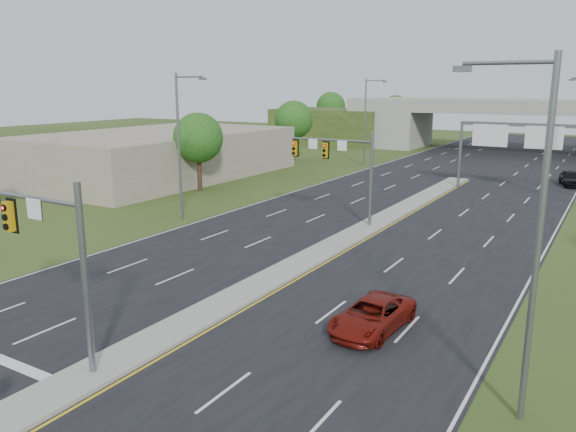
# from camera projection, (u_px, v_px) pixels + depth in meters

# --- Properties ---
(ground) EXTENTS (240.00, 240.00, 0.00)m
(ground) POSITION_uv_depth(u_px,v_px,m) (93.00, 375.00, 19.99)
(ground) COLOR #2A3F16
(ground) RESTS_ON ground
(road) EXTENTS (24.00, 160.00, 0.02)m
(road) POSITION_uv_depth(u_px,v_px,m) (414.00, 203.00, 49.21)
(road) COLOR black
(road) RESTS_ON ground
(median) EXTENTS (2.00, 54.00, 0.16)m
(median) POSITION_uv_depth(u_px,v_px,m) (358.00, 232.00, 39.17)
(median) COLOR gray
(median) RESTS_ON road
(lane_markings) EXTENTS (23.72, 160.00, 0.01)m
(lane_markings) POSITION_uv_depth(u_px,v_px,m) (382.00, 216.00, 44.43)
(lane_markings) COLOR gold
(lane_markings) RESTS_ON road
(signal_mast_near) EXTENTS (6.62, 0.60, 7.00)m
(signal_mast_near) POSITION_uv_depth(u_px,v_px,m) (38.00, 240.00, 20.00)
(signal_mast_near) COLOR slate
(signal_mast_near) RESTS_ON ground
(signal_mast_far) EXTENTS (6.62, 0.60, 7.00)m
(signal_mast_far) POSITION_uv_depth(u_px,v_px,m) (342.00, 161.00, 40.87)
(signal_mast_far) COLOR slate
(signal_mast_far) RESTS_ON ground
(sign_gantry) EXTENTS (11.58, 0.44, 6.67)m
(sign_gantry) POSITION_uv_depth(u_px,v_px,m) (520.00, 138.00, 52.96)
(sign_gantry) COLOR slate
(sign_gantry) RESTS_ON ground
(overpass) EXTENTS (80.00, 14.00, 8.10)m
(overpass) POSITION_uv_depth(u_px,v_px,m) (511.00, 129.00, 85.98)
(overpass) COLOR gray
(overpass) RESTS_ON ground
(lightpole_l_mid) EXTENTS (2.85, 0.25, 11.00)m
(lightpole_l_mid) POSITION_uv_depth(u_px,v_px,m) (181.00, 140.00, 41.98)
(lightpole_l_mid) COLOR slate
(lightpole_l_mid) RESTS_ON ground
(lightpole_l_far) EXTENTS (2.85, 0.25, 11.00)m
(lightpole_l_far) POSITION_uv_depth(u_px,v_px,m) (366.00, 118.00, 71.20)
(lightpole_l_far) COLOR slate
(lightpole_l_far) RESTS_ON ground
(lightpole_r_near) EXTENTS (2.85, 0.25, 11.00)m
(lightpole_r_near) POSITION_uv_depth(u_px,v_px,m) (532.00, 227.00, 16.12)
(lightpole_r_near) COLOR slate
(lightpole_r_near) RESTS_ON ground
(tree_l_near) EXTENTS (4.80, 4.80, 7.60)m
(tree_l_near) POSITION_uv_depth(u_px,v_px,m) (198.00, 138.00, 53.90)
(tree_l_near) COLOR #382316
(tree_l_near) RESTS_ON ground
(tree_l_mid) EXTENTS (5.20, 5.20, 8.12)m
(tree_l_mid) POSITION_uv_depth(u_px,v_px,m) (294.00, 120.00, 76.70)
(tree_l_mid) COLOR #382316
(tree_l_mid) RESTS_ON ground
(tree_back_a) EXTENTS (6.00, 6.00, 8.85)m
(tree_back_a) POSITION_uv_depth(u_px,v_px,m) (331.00, 107.00, 116.21)
(tree_back_a) COLOR #382316
(tree_back_a) RESTS_ON ground
(tree_back_b) EXTENTS (5.60, 5.60, 8.32)m
(tree_back_b) POSITION_uv_depth(u_px,v_px,m) (395.00, 110.00, 109.27)
(tree_back_b) COLOR #382316
(tree_back_b) RESTS_ON ground
(commercial_building) EXTENTS (18.00, 30.00, 5.00)m
(commercial_building) POSITION_uv_depth(u_px,v_px,m) (159.00, 154.00, 63.70)
(commercial_building) COLOR gray
(commercial_building) RESTS_ON ground
(car_far_a) EXTENTS (2.57, 4.96, 1.34)m
(car_far_a) POSITION_uv_depth(u_px,v_px,m) (372.00, 315.00, 23.51)
(car_far_a) COLOR maroon
(car_far_a) RESTS_ON road
(car_far_c) EXTENTS (3.09, 5.06, 1.61)m
(car_far_c) POSITION_uv_depth(u_px,v_px,m) (572.00, 178.00, 57.58)
(car_far_c) COLOR black
(car_far_c) RESTS_ON road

